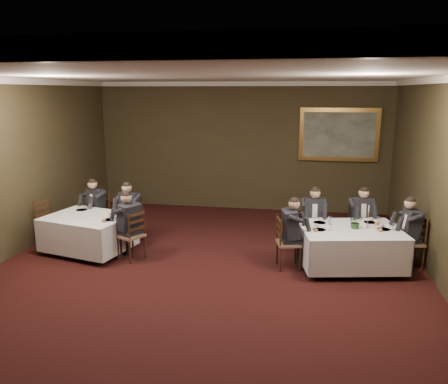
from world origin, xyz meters
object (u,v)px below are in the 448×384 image
(diner_main_backright, at_px, (360,226))
(diner_sec_backleft, at_px, (98,215))
(diner_main_endleft, at_px, (289,242))
(chair_sec_endright, at_px, (132,245))
(chair_main_endleft, at_px, (288,253))
(table_second, at_px, (89,231))
(candlestick, at_px, (368,219))
(table_main, at_px, (350,244))
(chair_main_endright, at_px, (410,252))
(chair_sec_backleft, at_px, (99,225))
(centerpiece, at_px, (356,221))
(diner_main_backleft, at_px, (313,226))
(painting, at_px, (339,135))
(chair_main_backleft, at_px, (312,237))
(chair_main_backright, at_px, (359,236))
(diner_sec_backright, at_px, (130,220))
(diner_sec_endright, at_px, (131,234))
(diner_main_endright, at_px, (411,241))
(chair_sec_backright, at_px, (131,229))
(chair_sec_endleft, at_px, (50,232))

(diner_main_backright, distance_m, diner_sec_backleft, 5.75)
(diner_main_endleft, relative_size, chair_sec_endright, 1.35)
(diner_main_backright, bearing_deg, chair_main_endleft, 28.92)
(table_second, height_order, candlestick, candlestick)
(table_main, height_order, chair_main_endright, chair_main_endright)
(chair_main_endright, height_order, chair_sec_backleft, same)
(centerpiece, relative_size, candlestick, 0.62)
(centerpiece, bearing_deg, diner_main_backleft, 132.94)
(diner_main_endleft, relative_size, painting, 0.66)
(chair_main_backleft, relative_size, diner_sec_backleft, 0.74)
(chair_main_backright, bearing_deg, candlestick, 79.07)
(diner_sec_backright, height_order, diner_sec_endright, same)
(chair_main_backleft, distance_m, diner_main_endleft, 1.17)
(chair_main_backleft, bearing_deg, diner_main_endleft, 59.11)
(diner_sec_backright, bearing_deg, diner_main_backleft, -165.38)
(chair_sec_endright, xyz_separation_m, candlestick, (4.49, 0.44, 0.64))
(diner_sec_endright, bearing_deg, table_main, -58.03)
(diner_main_endright, bearing_deg, chair_main_endright, -90.00)
(diner_main_endright, bearing_deg, painting, 9.56)
(diner_sec_backleft, height_order, chair_sec_backright, diner_sec_backleft)
(diner_main_backright, bearing_deg, chair_main_backright, -90.00)
(table_second, relative_size, chair_sec_endleft, 1.90)
(chair_main_backright, height_order, diner_main_backright, diner_main_backright)
(chair_main_endleft, bearing_deg, chair_sec_endleft, -107.31)
(diner_main_endright, distance_m, candlestick, 0.92)
(diner_main_endleft, height_order, diner_sec_backright, same)
(centerpiece, distance_m, painting, 3.98)
(diner_sec_backright, bearing_deg, chair_main_endright, -172.26)
(chair_main_endleft, xyz_separation_m, chair_sec_backright, (-3.44, 0.86, 0.00))
(diner_main_backleft, xyz_separation_m, diner_sec_backright, (-3.92, -0.19, 0.00))
(table_second, height_order, chair_sec_backright, chair_sec_backright)
(diner_main_backleft, height_order, diner_main_backright, same)
(table_second, distance_m, chair_main_backleft, 4.63)
(diner_main_endright, bearing_deg, table_main, 93.08)
(chair_main_endright, relative_size, diner_sec_backleft, 0.74)
(table_second, xyz_separation_m, chair_sec_backright, (0.62, 0.73, -0.17))
(diner_main_endright, relative_size, chair_sec_backleft, 1.35)
(table_second, xyz_separation_m, candlestick, (5.51, 0.20, 0.48))
(centerpiece, distance_m, candlestick, 0.25)
(table_second, relative_size, centerpiece, 6.85)
(painting, bearing_deg, chair_main_endleft, -105.77)
(chair_main_endleft, bearing_deg, diner_sec_endright, -101.25)
(diner_main_backright, relative_size, candlestick, 3.02)
(diner_sec_endright, xyz_separation_m, candlestick, (4.50, 0.43, 0.42))
(chair_sec_endleft, bearing_deg, chair_main_endright, 108.05)
(table_second, bearing_deg, diner_main_endleft, -1.81)
(diner_main_backright, relative_size, diner_main_endright, 1.00)
(chair_sec_endright, xyz_separation_m, diner_sec_endright, (-0.01, 0.01, 0.23))
(diner_main_backright, height_order, chair_sec_backleft, diner_main_backright)
(chair_main_backright, relative_size, diner_main_endright, 0.74)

